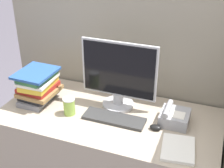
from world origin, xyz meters
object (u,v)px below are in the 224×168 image
at_px(keyboard, 114,119).
at_px(mouse, 155,127).
at_px(coffee_cup, 69,106).
at_px(book_stack, 38,86).
at_px(monitor, 119,77).
at_px(desk_telephone, 174,117).

bearing_deg(keyboard, mouse, -1.61).
xyz_separation_m(coffee_cup, book_stack, (-0.28, 0.07, 0.06)).
height_order(monitor, coffee_cup, monitor).
bearing_deg(book_stack, coffee_cup, -14.70).
xyz_separation_m(keyboard, desk_telephone, (0.37, 0.11, 0.03)).
height_order(keyboard, desk_telephone, desk_telephone).
relative_size(monitor, keyboard, 1.28).
xyz_separation_m(monitor, keyboard, (0.03, -0.18, -0.21)).
relative_size(keyboard, book_stack, 1.37).
height_order(keyboard, coffee_cup, coffee_cup).
bearing_deg(mouse, coffee_cup, -176.97).
height_order(monitor, book_stack, monitor).
bearing_deg(desk_telephone, monitor, 170.09).
height_order(monitor, mouse, monitor).
bearing_deg(monitor, keyboard, -79.08).
bearing_deg(desk_telephone, coffee_cup, -167.75).
bearing_deg(monitor, coffee_cup, -141.18).
xyz_separation_m(mouse, book_stack, (-0.85, 0.04, 0.10)).
distance_m(monitor, book_stack, 0.57).
distance_m(coffee_cup, desk_telephone, 0.68).
distance_m(monitor, coffee_cup, 0.38).
xyz_separation_m(monitor, coffee_cup, (-0.27, -0.22, -0.16)).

